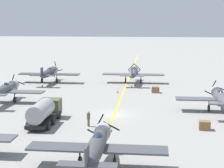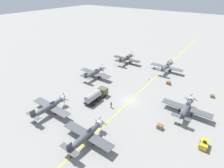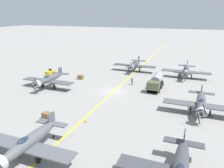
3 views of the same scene
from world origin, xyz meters
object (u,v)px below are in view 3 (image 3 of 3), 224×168
Objects in this scene: airplane_mid_left at (201,103)px; tow_tractor at (50,73)px; supply_crate_outboard at (81,77)px; airplane_mid_right at (49,79)px; airplane_far_center at (28,142)px; supply_crate_mid_lane at (47,116)px; ground_crew_walking at (132,81)px; traffic_cone at (86,121)px; fuel_tanker at (156,82)px; airplane_near_left at (186,70)px; airplane_near_center at (135,64)px.

airplane_mid_left reaches higher than tow_tractor.
airplane_mid_left is at bearing 159.29° from supply_crate_outboard.
airplane_mid_right is at bearing -11.94° from airplane_mid_left.
tow_tractor is 9.12m from supply_crate_outboard.
supply_crate_mid_lane is at bearing -46.61° from airplane_far_center.
airplane_mid_right is 9.83× the size of supply_crate_mid_lane.
ground_crew_walking is 3.37× the size of traffic_cone.
airplane_far_center is at bearing 38.40° from airplane_mid_left.
traffic_cone is (7.09, 19.49, -1.24)m from fuel_tanker.
airplane_near_left reaches higher than airplane_near_center.
ground_crew_walking is at bearing -179.75° from supply_crate_outboard.
airplane_mid_right is 15.32m from supply_crate_mid_lane.
airplane_far_center and airplane_near_center have the same top height.
supply_crate_outboard reaches higher than supply_crate_mid_lane.
supply_crate_mid_lane is (-8.66, 12.55, -1.50)m from airplane_mid_right.
airplane_near_center is 32.51m from traffic_cone.
airplane_near_left is at bearing -112.56° from traffic_cone.
traffic_cone is (16.24, 9.37, -1.74)m from airplane_mid_left.
tow_tractor is at bearing -0.85° from fuel_tanker.
airplane_mid_right is 6.47× the size of ground_crew_walking.
fuel_tanker is at bearing 51.72° from airplane_near_left.
airplane_near_center is at bearing -147.60° from tow_tractor.
airplane_mid_right is 18.70m from ground_crew_walking.
airplane_near_center is at bearing -130.49° from supply_crate_outboard.
airplane_mid_right reaches higher than traffic_cone.
fuel_tanker is 28.06m from tow_tractor.
tow_tractor is at bearing 49.95° from airplane_near_center.
ground_crew_walking is at bearing 32.15° from airplane_near_left.
supply_crate_mid_lane is at bearing 121.87° from airplane_mid_right.
ground_crew_walking is 1.52× the size of supply_crate_mid_lane.
airplane_mid_right reaches higher than supply_crate_mid_lane.
airplane_far_center is at bearing 77.86° from traffic_cone.
supply_crate_mid_lane is (5.19, 33.39, -1.50)m from airplane_near_center.
airplane_mid_right is 19.08m from traffic_cone.
supply_crate_outboard is at bearing -179.50° from tow_tractor.
fuel_tanker is at bearing 178.50° from supply_crate_outboard.
traffic_cone is (-6.40, -0.95, -0.23)m from supply_crate_mid_lane.
airplane_near_center is at bearing -57.33° from fuel_tanker.
airplane_mid_right is at bearing 73.94° from airplane_near_center.
tow_tractor is 2.08× the size of supply_crate_outboard.
tow_tractor reaches higher than supply_crate_mid_lane.
ground_crew_walking is at bearing -155.84° from airplane_mid_right.
airplane_mid_left is at bearing 87.85° from airplane_near_left.
tow_tractor is (18.84, -29.72, -1.22)m from airplane_far_center.
tow_tractor is (5.90, -8.31, -1.22)m from airplane_mid_right.
airplane_mid_left is 9.62× the size of supply_crate_outboard.
airplane_near_left reaches higher than fuel_tanker.
airplane_mid_left is 1.00× the size of airplane_near_left.
airplane_far_center reaches higher than tow_tractor.
airplane_near_left is 33.25m from traffic_cone.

